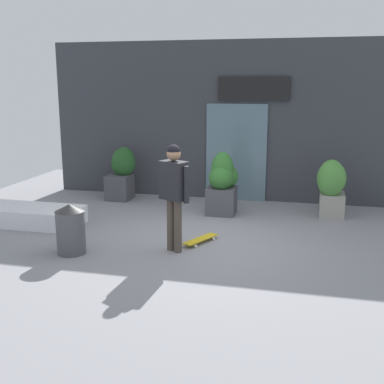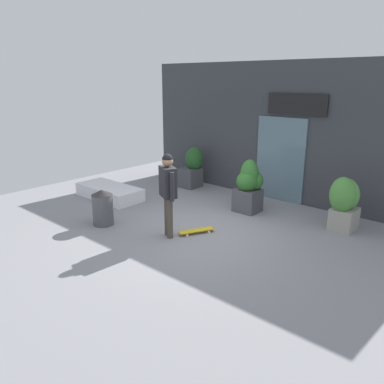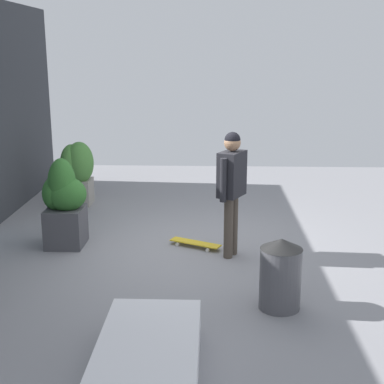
% 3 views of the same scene
% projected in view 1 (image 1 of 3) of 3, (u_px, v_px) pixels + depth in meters
% --- Properties ---
extents(ground_plane, '(12.00, 12.00, 0.00)m').
position_uv_depth(ground_plane, '(196.00, 242.00, 8.53)').
color(ground_plane, gray).
extents(building_facade, '(8.68, 0.31, 3.68)m').
position_uv_depth(building_facade, '(230.00, 122.00, 11.39)').
color(building_facade, '#383A3F').
rests_on(building_facade, ground_plane).
extents(skateboarder, '(0.56, 0.43, 1.78)m').
position_uv_depth(skateboarder, '(174.00, 186.00, 7.85)').
color(skateboarder, '#4C4238').
rests_on(skateboarder, ground_plane).
extents(skateboard, '(0.51, 0.79, 0.08)m').
position_uv_depth(skateboard, '(201.00, 239.00, 8.49)').
color(skateboard, gold).
rests_on(skateboard, ground_plane).
extents(planter_box_left, '(0.64, 0.62, 1.25)m').
position_uv_depth(planter_box_left, '(122.00, 172.00, 11.54)').
color(planter_box_left, '#47474C').
rests_on(planter_box_left, ground_plane).
extents(planter_box_right, '(0.59, 0.68, 1.21)m').
position_uv_depth(planter_box_right, '(331.00, 185.00, 10.05)').
color(planter_box_right, gray).
rests_on(planter_box_right, ground_plane).
extents(planter_box_mid, '(0.63, 0.66, 1.33)m').
position_uv_depth(planter_box_mid, '(222.00, 183.00, 10.21)').
color(planter_box_mid, '#47474C').
rests_on(planter_box_mid, ground_plane).
extents(trash_bin, '(0.48, 0.48, 0.83)m').
position_uv_depth(trash_bin, '(71.00, 229.00, 7.89)').
color(trash_bin, '#4C4C51').
rests_on(trash_bin, ground_plane).
extents(snow_ledge, '(1.99, 0.90, 0.35)m').
position_uv_depth(snow_ledge, '(31.00, 216.00, 9.57)').
color(snow_ledge, white).
rests_on(snow_ledge, ground_plane).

